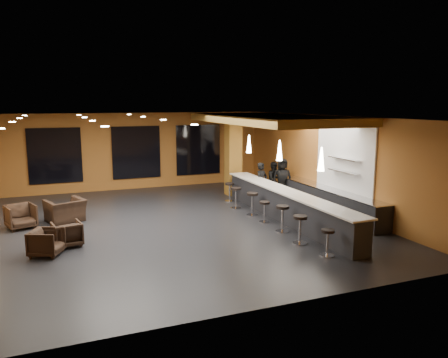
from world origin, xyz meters
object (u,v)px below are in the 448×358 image
object	(u,v)px
pendant_2	(249,144)
bar_stool_4	(252,201)
armchair_b	(67,234)
staff_b	(274,180)
bar_stool_3	(265,209)
staff_a	(262,182)
bar_stool_5	(236,195)
prep_counter	(327,200)
armchair_c	(21,216)
armchair_d	(65,211)
armchair_a	(47,242)
pendant_0	(321,159)
staff_c	(282,179)
bar_stool_0	(328,239)
bar_counter	(285,206)
bar_stool_6	(230,190)
column	(233,155)
bar_stool_1	(300,226)
bar_stool_2	(283,215)
pendant_1	(280,150)

from	to	relation	value
pendant_2	bar_stool_4	bearing A→B (deg)	-110.97
pendant_2	armchair_b	xyz separation A→B (m)	(-6.99, -3.10, -2.00)
staff_b	bar_stool_3	world-z (taller)	staff_b
staff_a	bar_stool_5	xyz separation A→B (m)	(-1.39, -0.64, -0.28)
bar_stool_4	prep_counter	bearing A→B (deg)	-11.01
armchair_c	bar_stool_5	size ratio (longest dim) A/B	1.06
armchair_d	prep_counter	bearing A→B (deg)	146.58
staff_b	armchair_a	world-z (taller)	staff_b
pendant_0	staff_c	xyz separation A→B (m)	(1.51, 4.97, -1.50)
bar_stool_0	prep_counter	bearing A→B (deg)	55.72
bar_counter	armchair_a	bearing A→B (deg)	-174.70
pendant_2	staff_b	world-z (taller)	pendant_2
bar_stool_4	staff_b	bearing A→B (deg)	47.67
armchair_d	bar_stool_5	xyz separation A→B (m)	(6.07, -0.42, 0.14)
bar_stool_4	bar_stool_6	size ratio (longest dim) A/B	1.08
bar_counter	bar_stool_3	distance (m)	0.76
staff_b	armchair_a	distance (m)	9.76
armchair_c	bar_stool_0	size ratio (longest dim) A/B	1.19
armchair_a	bar_stool_3	bearing A→B (deg)	-59.15
prep_counter	column	bearing A→B (deg)	116.00
column	bar_stool_4	xyz separation A→B (m)	(-0.75, -3.56, -1.22)
bar_stool_1	bar_stool_4	xyz separation A→B (m)	(0.08, 3.35, 0.00)
bar_stool_6	bar_stool_5	bearing A→B (deg)	-100.95
bar_stool_1	bar_stool_3	bearing A→B (deg)	88.07
bar_counter	bar_stool_2	world-z (taller)	bar_counter
staff_c	bar_stool_1	world-z (taller)	staff_c
bar_counter	bar_stool_4	size ratio (longest dim) A/B	9.73
pendant_0	bar_stool_0	xyz separation A→B (m)	(-0.69, -1.45, -1.89)
column	pendant_2	size ratio (longest dim) A/B	5.00
pendant_2	bar_stool_5	world-z (taller)	pendant_2
pendant_1	pendant_2	world-z (taller)	same
staff_a	armchair_d	bearing A→B (deg)	157.59
armchair_c	bar_stool_4	bearing A→B (deg)	-28.18
bar_stool_5	armchair_d	bearing A→B (deg)	176.00
pendant_2	staff_c	world-z (taller)	pendant_2
bar_stool_0	bar_stool_4	bearing A→B (deg)	90.75
armchair_b	bar_stool_5	size ratio (longest dim) A/B	0.94
pendant_1	bar_stool_1	bearing A→B (deg)	-106.51
staff_a	bar_stool_4	bearing A→B (deg)	-148.82
bar_counter	bar_stool_4	xyz separation A→B (m)	(-0.75, 1.04, 0.03)
staff_a	armchair_a	size ratio (longest dim) A/B	2.08
prep_counter	staff_c	xyz separation A→B (m)	(-0.49, 2.47, 0.42)
bar_counter	pendant_0	bearing A→B (deg)	-90.00
column	bar_stool_4	world-z (taller)	column
staff_b	armchair_d	bearing A→B (deg)	173.67
prep_counter	armchair_c	world-z (taller)	prep_counter
armchair_c	armchair_d	bearing A→B (deg)	-4.82
pendant_0	armchair_a	size ratio (longest dim) A/B	0.91
armchair_b	bar_stool_3	size ratio (longest dim) A/B	1.07
pendant_2	bar_stool_3	world-z (taller)	pendant_2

